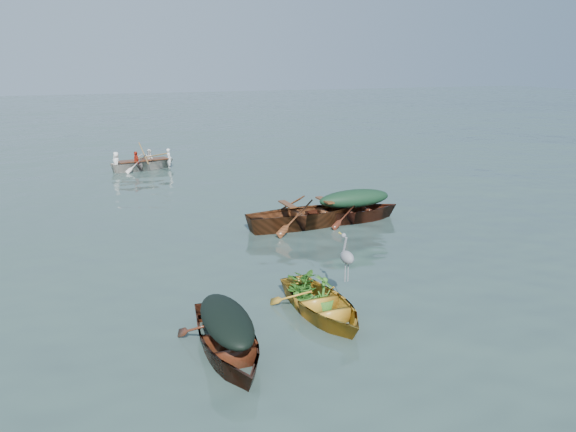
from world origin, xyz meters
name	(u,v)px	position (x,y,z in m)	size (l,w,h in m)	color
ground	(295,255)	(0.00, 0.00, 0.00)	(140.00, 140.00, 0.00)	#394F49
yellow_dinghy	(321,315)	(-0.79, -3.28, 0.00)	(1.37, 3.16, 0.85)	#BC8624
dark_covered_boat	(228,354)	(-2.79, -4.04, 0.00)	(1.33, 3.58, 0.89)	#561F14
green_tarp_boat	(354,221)	(2.69, 2.12, 0.00)	(1.26, 4.06, 0.93)	#521E13
open_wooden_boat	(306,227)	(1.16, 2.09, 0.00)	(1.50, 4.81, 1.15)	brown
rowed_boat	(144,170)	(-2.06, 12.41, 0.00)	(1.14, 3.80, 0.88)	beige
dark_tarp_cover	(226,318)	(-2.79, -4.04, 0.64)	(0.73, 1.97, 0.40)	black
green_tarp_cover	(354,197)	(2.69, 2.12, 0.72)	(0.69, 2.23, 0.52)	#15331D
thwart_benches	(306,206)	(1.16, 2.09, 0.60)	(0.90, 2.41, 0.04)	#562C14
heron	(347,265)	(-0.25, -3.19, 0.89)	(0.28, 0.40, 0.92)	gray
dinghy_weeds	(309,269)	(-0.81, -2.73, 0.73)	(0.70, 0.90, 0.60)	#266119
rowers	(143,151)	(-2.06, 12.41, 0.82)	(1.03, 2.66, 0.76)	silver
oars	(143,159)	(-2.06, 12.41, 0.47)	(2.60, 0.60, 0.06)	olive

